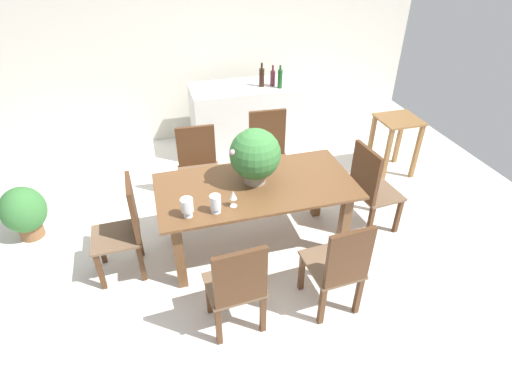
% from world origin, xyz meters
% --- Properties ---
extents(ground_plane, '(7.04, 7.04, 0.00)m').
position_xyz_m(ground_plane, '(0.00, 0.00, 0.00)').
color(ground_plane, silver).
extents(back_wall, '(6.40, 0.10, 2.60)m').
position_xyz_m(back_wall, '(0.00, 2.60, 1.30)').
color(back_wall, beige).
rests_on(back_wall, ground).
extents(dining_table, '(1.87, 0.94, 0.76)m').
position_xyz_m(dining_table, '(0.00, -0.18, 0.62)').
color(dining_table, brown).
rests_on(dining_table, ground).
extents(chair_far_left, '(0.49, 0.47, 0.93)m').
position_xyz_m(chair_far_left, '(-0.42, 0.79, 0.52)').
color(chair_far_left, '#4C2D19').
rests_on(chair_far_left, ground).
extents(chair_near_right, '(0.44, 0.50, 0.97)m').
position_xyz_m(chair_near_right, '(0.43, -1.15, 0.52)').
color(chair_near_right, '#4C2D19').
rests_on(chair_near_right, ground).
extents(chair_head_end, '(0.45, 0.44, 0.99)m').
position_xyz_m(chair_head_end, '(-1.23, -0.17, 0.54)').
color(chair_head_end, '#4C2D19').
rests_on(chair_head_end, ground).
extents(chair_far_right, '(0.50, 0.45, 1.03)m').
position_xyz_m(chair_far_right, '(0.43, 0.79, 0.56)').
color(chair_far_right, '#4C2D19').
rests_on(chair_far_right, ground).
extents(chair_near_left, '(0.47, 0.43, 0.94)m').
position_xyz_m(chair_near_left, '(-0.41, -1.13, 0.52)').
color(chair_near_left, '#4C2D19').
rests_on(chair_near_left, ground).
extents(chair_foot_end, '(0.46, 0.51, 0.98)m').
position_xyz_m(chair_foot_end, '(1.23, -0.18, 0.54)').
color(chair_foot_end, '#4C2D19').
rests_on(chair_foot_end, ground).
extents(flower_centerpiece, '(0.48, 0.48, 0.54)m').
position_xyz_m(flower_centerpiece, '(0.01, -0.12, 1.05)').
color(flower_centerpiece, gray).
rests_on(flower_centerpiece, dining_table).
extents(crystal_vase_left, '(0.11, 0.11, 0.18)m').
position_xyz_m(crystal_vase_left, '(-0.68, -0.48, 0.87)').
color(crystal_vase_left, silver).
rests_on(crystal_vase_left, dining_table).
extents(crystal_vase_center_near, '(0.10, 0.10, 0.17)m').
position_xyz_m(crystal_vase_center_near, '(-0.44, -0.49, 0.86)').
color(crystal_vase_center_near, silver).
rests_on(crystal_vase_center_near, dining_table).
extents(wine_glass, '(0.07, 0.07, 0.16)m').
position_xyz_m(wine_glass, '(-0.28, -0.44, 0.87)').
color(wine_glass, silver).
rests_on(wine_glass, dining_table).
extents(kitchen_counter, '(1.44, 0.69, 0.95)m').
position_xyz_m(kitchen_counter, '(0.41, 1.93, 0.47)').
color(kitchen_counter, silver).
rests_on(kitchen_counter, ground).
extents(wine_bottle_dark, '(0.07, 0.07, 0.31)m').
position_xyz_m(wine_bottle_dark, '(0.65, 1.85, 1.07)').
color(wine_bottle_dark, black).
rests_on(wine_bottle_dark, kitchen_counter).
extents(wine_bottle_amber, '(0.07, 0.07, 0.28)m').
position_xyz_m(wine_bottle_amber, '(0.80, 1.84, 1.05)').
color(wine_bottle_amber, '#511E28').
rests_on(wine_bottle_amber, kitchen_counter).
extents(wine_bottle_tall, '(0.06, 0.06, 0.30)m').
position_xyz_m(wine_bottle_tall, '(0.86, 1.73, 1.07)').
color(wine_bottle_tall, '#194C1E').
rests_on(wine_bottle_tall, kitchen_counter).
extents(side_table, '(0.50, 0.48, 0.77)m').
position_xyz_m(side_table, '(2.12, 0.77, 0.54)').
color(side_table, brown).
rests_on(side_table, ground).
extents(potted_plant_floor, '(0.45, 0.45, 0.60)m').
position_xyz_m(potted_plant_floor, '(-2.27, 0.62, 0.33)').
color(potted_plant_floor, brown).
rests_on(potted_plant_floor, ground).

